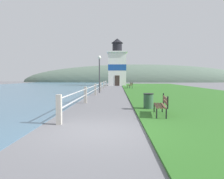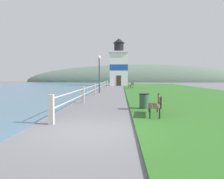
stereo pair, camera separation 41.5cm
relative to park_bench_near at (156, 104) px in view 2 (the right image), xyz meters
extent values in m
plane|color=slate|center=(-2.55, -2.70, -0.54)|extent=(160.00, 160.00, 0.00)
cube|color=#2D6623|center=(4.97, 16.59, -0.51)|extent=(12.00, 57.87, 0.06)
cube|color=#A8A399|center=(-3.97, -1.70, 0.00)|extent=(0.18, 0.18, 1.07)
cube|color=#A8A399|center=(-3.97, 4.66, 0.00)|extent=(0.18, 0.18, 1.07)
cube|color=#A8A399|center=(-3.97, 11.02, 0.00)|extent=(0.18, 0.18, 1.07)
cube|color=#A8A399|center=(-3.97, 17.38, 0.00)|extent=(0.18, 0.18, 1.07)
cube|color=#A8A399|center=(-3.97, 23.73, 0.00)|extent=(0.18, 0.18, 1.07)
cube|color=#A8A399|center=(-3.97, 30.09, 0.00)|extent=(0.18, 0.18, 1.07)
cylinder|color=#B2B2B7|center=(-3.97, 14.20, 0.37)|extent=(0.06, 31.79, 0.06)
cylinder|color=#B2B2B7|center=(-3.97, 14.20, 0.00)|extent=(0.06, 31.79, 0.06)
cube|color=brown|center=(-0.24, 0.03, -0.07)|extent=(0.29, 1.70, 0.04)
cube|color=brown|center=(-0.09, 0.01, -0.07)|extent=(0.29, 1.70, 0.04)
cube|color=brown|center=(0.06, -0.01, -0.07)|extent=(0.29, 1.70, 0.04)
cube|color=brown|center=(0.14, -0.02, 0.25)|extent=(0.24, 1.69, 0.11)
cube|color=brown|center=(0.14, -0.02, 0.09)|extent=(0.24, 1.69, 0.11)
cube|color=black|center=(-0.36, -0.79, -0.31)|extent=(0.06, 0.06, 0.45)
cube|color=black|center=(-0.19, 0.85, -0.31)|extent=(0.06, 0.06, 0.45)
cube|color=black|center=(0.01, -0.83, -0.31)|extent=(0.06, 0.06, 0.45)
cube|color=black|center=(0.18, 0.81, -0.31)|extent=(0.06, 0.06, 0.45)
cube|color=black|center=(0.05, -0.83, 0.16)|extent=(0.06, 0.06, 0.49)
cube|color=black|center=(0.23, 0.80, 0.16)|extent=(0.06, 0.06, 0.49)
cube|color=brown|center=(-0.23, 22.87, -0.07)|extent=(0.33, 1.92, 0.04)
cube|color=brown|center=(-0.09, 22.89, -0.07)|extent=(0.33, 1.92, 0.04)
cube|color=brown|center=(0.06, 22.90, -0.07)|extent=(0.33, 1.92, 0.04)
cube|color=brown|center=(0.14, 22.91, 0.25)|extent=(0.27, 1.91, 0.11)
cube|color=brown|center=(0.14, 22.91, 0.09)|extent=(0.27, 1.91, 0.11)
cube|color=black|center=(-0.17, 21.94, -0.31)|extent=(0.06, 0.06, 0.45)
cube|color=black|center=(-0.38, 23.79, -0.31)|extent=(0.06, 0.06, 0.45)
cube|color=black|center=(0.20, 21.98, -0.31)|extent=(0.06, 0.06, 0.45)
cube|color=black|center=(-0.01, 23.84, -0.31)|extent=(0.06, 0.06, 0.45)
cube|color=black|center=(0.25, 21.99, 0.16)|extent=(0.06, 0.06, 0.49)
cube|color=black|center=(0.04, 23.84, 0.16)|extent=(0.06, 0.06, 0.49)
cube|color=white|center=(-1.96, 34.39, 2.68)|extent=(3.46, 3.46, 6.44)
cube|color=#194799|center=(-1.96, 34.39, 3.00)|extent=(3.50, 3.50, 1.16)
cube|color=white|center=(-1.96, 34.39, 6.03)|extent=(3.98, 3.98, 0.25)
cylinder|color=black|center=(-1.96, 34.39, 7.01)|extent=(1.90, 1.90, 1.72)
cone|color=black|center=(-1.96, 34.39, 8.34)|extent=(2.38, 2.38, 0.94)
cube|color=#332823|center=(-1.96, 32.64, 0.46)|extent=(0.90, 0.06, 2.00)
cylinder|color=#2D5138|center=(-0.29, 2.00, -0.14)|extent=(0.50, 0.50, 0.80)
cylinder|color=black|center=(-0.29, 2.00, 0.28)|extent=(0.54, 0.54, 0.04)
cylinder|color=#333338|center=(-3.82, 13.89, 1.26)|extent=(0.12, 0.12, 3.60)
sphere|color=white|center=(-3.82, 13.89, 3.24)|extent=(0.36, 0.36, 0.36)
ellipsoid|color=#566B5B|center=(5.45, 65.88, -0.54)|extent=(80.00, 16.00, 12.00)
camera|label=1|loc=(-1.90, -9.32, 1.15)|focal=35.00mm
camera|label=2|loc=(-1.49, -9.31, 1.15)|focal=35.00mm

